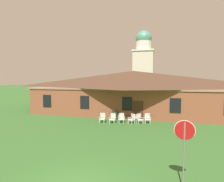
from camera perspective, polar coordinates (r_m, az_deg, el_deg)
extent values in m
cube|color=brown|center=(24.41, 6.82, -2.86)|extent=(24.88, 10.00, 3.20)
cube|color=#926D5E|center=(24.27, 6.85, 1.08)|extent=(25.38, 10.20, 0.16)
pyramid|color=#4C3323|center=(24.24, 6.87, 3.86)|extent=(25.87, 10.40, 2.20)
cube|color=black|center=(23.24, -20.14, -3.02)|extent=(1.10, 0.06, 1.50)
cube|color=black|center=(20.85, -8.77, -3.60)|extent=(1.10, 0.06, 1.50)
cube|color=black|center=(19.45, 4.87, -4.11)|extent=(1.10, 0.06, 1.50)
cube|color=black|center=(19.28, 19.67, -4.40)|extent=(1.10, 0.06, 1.50)
cube|color=#422819|center=(19.41, 8.36, -6.28)|extent=(1.10, 0.06, 2.10)
cube|color=beige|center=(44.81, 9.99, 5.20)|extent=(4.80, 4.80, 11.02)
cube|color=silver|center=(45.30, 10.08, 12.41)|extent=(5.18, 5.18, 0.36)
cylinder|color=silver|center=(45.51, 10.10, 14.01)|extent=(3.80, 3.80, 2.20)
sphere|color=#4C8E7A|center=(45.85, 10.12, 16.19)|extent=(3.88, 3.88, 3.88)
cone|color=#4C8E7A|center=(46.41, 10.16, 19.02)|extent=(0.24, 0.24, 1.00)
cylinder|color=slate|center=(8.10, 22.09, -18.85)|extent=(0.07, 0.07, 2.77)
cylinder|color=white|center=(7.77, 22.30, -11.57)|extent=(0.80, 0.12, 0.81)
cylinder|color=#B71414|center=(7.74, 22.30, -11.62)|extent=(0.76, 0.12, 0.76)
cube|color=silver|center=(18.15, -2.60, -9.77)|extent=(0.05, 0.05, 0.36)
cube|color=silver|center=(18.25, -4.03, -9.70)|extent=(0.05, 0.05, 0.36)
cube|color=silver|center=(18.57, -2.31, -9.45)|extent=(0.05, 0.05, 0.36)
cube|color=silver|center=(18.67, -3.71, -9.39)|extent=(0.05, 0.05, 0.36)
cube|color=silver|center=(18.36, -3.16, -8.95)|extent=(0.58, 0.57, 0.05)
cube|color=silver|center=(18.59, -2.96, -7.84)|extent=(0.53, 0.23, 0.54)
cube|color=silver|center=(18.24, -2.28, -8.41)|extent=(0.10, 0.47, 0.03)
cube|color=silver|center=(18.11, -2.38, -8.86)|extent=(0.04, 0.04, 0.22)
cube|color=silver|center=(18.36, -4.07, -8.33)|extent=(0.10, 0.47, 0.03)
cube|color=silver|center=(18.23, -4.19, -8.77)|extent=(0.04, 0.04, 0.22)
cube|color=white|center=(17.87, 0.66, -9.98)|extent=(0.05, 0.05, 0.36)
cube|color=white|center=(17.99, -0.77, -9.89)|extent=(0.05, 0.05, 0.36)
cube|color=white|center=(18.28, 1.03, -9.66)|extent=(0.05, 0.05, 0.36)
cube|color=white|center=(18.40, -0.37, -9.57)|extent=(0.05, 0.05, 0.36)
cube|color=white|center=(18.09, 0.14, -9.14)|extent=(0.55, 0.54, 0.05)
cube|color=white|center=(18.32, 0.41, -8.02)|extent=(0.52, 0.21, 0.54)
cube|color=white|center=(17.95, 1.02, -8.61)|extent=(0.07, 0.47, 0.03)
cube|color=white|center=(17.82, 0.89, -9.06)|extent=(0.04, 0.04, 0.22)
cube|color=white|center=(18.11, -0.77, -8.50)|extent=(0.07, 0.47, 0.03)
cube|color=white|center=(17.98, -0.92, -8.95)|extent=(0.04, 0.04, 0.22)
cube|color=white|center=(18.12, 3.77, -9.79)|extent=(0.06, 0.06, 0.36)
cube|color=white|center=(18.14, 2.30, -9.78)|extent=(0.06, 0.06, 0.36)
cube|color=white|center=(18.55, 3.80, -9.47)|extent=(0.06, 0.06, 0.36)
cube|color=white|center=(18.57, 2.37, -9.45)|extent=(0.06, 0.06, 0.36)
cube|color=white|center=(18.30, 3.06, -9.00)|extent=(0.62, 0.60, 0.05)
cube|color=white|center=(18.54, 3.10, -7.88)|extent=(0.54, 0.27, 0.54)
cube|color=white|center=(18.23, 3.98, -8.42)|extent=(0.13, 0.47, 0.03)
cube|color=white|center=(18.09, 3.97, -8.87)|extent=(0.05, 0.05, 0.22)
cube|color=white|center=(18.25, 2.14, -8.40)|extent=(0.13, 0.47, 0.03)
cube|color=white|center=(18.11, 2.11, -8.85)|extent=(0.05, 0.05, 0.22)
cube|color=white|center=(17.82, 6.41, -10.05)|extent=(0.07, 0.07, 0.36)
cube|color=white|center=(18.10, 5.28, -9.82)|extent=(0.07, 0.07, 0.36)
cube|color=white|center=(18.15, 7.32, -9.80)|extent=(0.07, 0.07, 0.36)
cube|color=white|center=(18.43, 6.19, -9.57)|extent=(0.07, 0.07, 0.36)
cube|color=white|center=(18.08, 6.30, -9.18)|extent=(0.73, 0.73, 0.05)
cube|color=white|center=(18.25, 6.94, -8.09)|extent=(0.54, 0.43, 0.54)
cube|color=white|center=(17.84, 6.99, -8.72)|extent=(0.30, 0.43, 0.03)
cube|color=white|center=(17.74, 6.65, -9.15)|extent=(0.06, 0.06, 0.22)
cube|color=white|center=(18.20, 5.56, -8.45)|extent=(0.30, 0.43, 0.03)
cube|color=white|center=(18.10, 5.22, -8.87)|extent=(0.06, 0.06, 0.22)
cube|color=silver|center=(18.14, 9.90, -9.83)|extent=(0.07, 0.07, 0.36)
cube|color=silver|center=(17.93, 8.58, -9.98)|extent=(0.07, 0.07, 0.36)
cube|color=silver|center=(18.52, 9.25, -9.54)|extent=(0.07, 0.07, 0.36)
cube|color=silver|center=(18.32, 7.96, -9.67)|extent=(0.07, 0.07, 0.36)
cube|color=silver|center=(18.18, 8.93, -9.13)|extent=(0.73, 0.73, 0.05)
cube|color=silver|center=(18.38, 8.50, -8.02)|extent=(0.54, 0.44, 0.54)
cube|color=silver|center=(18.25, 9.79, -8.46)|extent=(0.30, 0.43, 0.03)
cube|color=silver|center=(18.13, 10.02, -8.90)|extent=(0.06, 0.06, 0.22)
cube|color=silver|center=(17.99, 8.13, -8.62)|extent=(0.30, 0.43, 0.03)
cube|color=silver|center=(17.87, 8.36, -9.07)|extent=(0.06, 0.06, 0.22)
cube|color=silver|center=(18.30, 12.14, -9.74)|extent=(0.06, 0.06, 0.36)
cube|color=silver|center=(18.26, 10.69, -9.75)|extent=(0.06, 0.06, 0.36)
cube|color=silver|center=(18.73, 12.00, -9.42)|extent=(0.06, 0.06, 0.36)
cube|color=silver|center=(18.69, 10.58, -9.43)|extent=(0.06, 0.06, 0.36)
cube|color=silver|center=(18.45, 11.36, -8.96)|extent=(0.61, 0.59, 0.05)
cube|color=silver|center=(18.68, 11.28, -7.86)|extent=(0.54, 0.26, 0.54)
cube|color=silver|center=(18.41, 12.28, -8.38)|extent=(0.13, 0.47, 0.03)
cube|color=silver|center=(18.28, 12.33, -8.82)|extent=(0.05, 0.05, 0.22)
cube|color=silver|center=(18.36, 10.46, -8.39)|extent=(0.13, 0.47, 0.03)
cube|color=silver|center=(18.22, 10.50, -8.84)|extent=(0.05, 0.05, 0.22)
cylinder|color=#335638|center=(19.68, 0.88, -7.88)|extent=(0.52, 0.52, 0.90)
cylinder|color=black|center=(19.58, 0.88, -6.48)|extent=(0.56, 0.56, 0.08)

